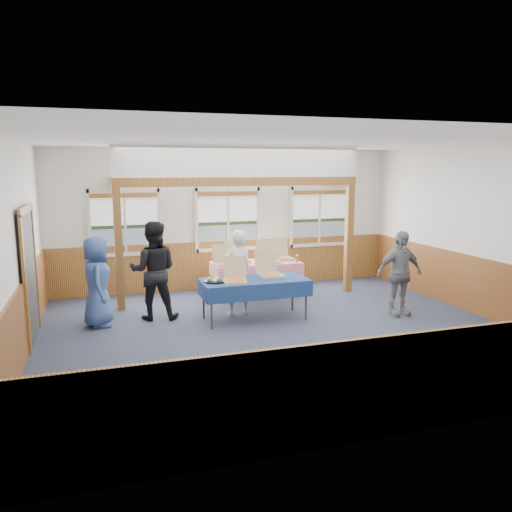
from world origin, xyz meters
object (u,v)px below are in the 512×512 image
(table_left, at_px, (254,282))
(woman_black, at_px, (153,271))
(woman_white, at_px, (237,273))
(person_grey, at_px, (399,273))
(table_right, at_px, (256,265))
(man_blue, at_px, (97,282))

(table_left, relative_size, woman_black, 1.09)
(woman_white, bearing_deg, person_grey, 151.85)
(table_left, bearing_deg, table_right, 74.14)
(table_right, xyz_separation_m, woman_black, (-2.30, -1.00, 0.21))
(person_grey, bearing_deg, woman_white, 161.41)
(table_right, distance_m, woman_black, 2.52)
(table_left, xyz_separation_m, person_grey, (2.69, -0.56, 0.11))
(table_left, bearing_deg, person_grey, -8.83)
(table_right, height_order, woman_white, woman_white)
(woman_black, bearing_deg, table_right, -144.79)
(woman_white, height_order, person_grey, woman_white)
(table_right, height_order, woman_black, woman_black)
(table_right, bearing_deg, woman_white, -145.88)
(person_grey, bearing_deg, table_right, 133.86)
(woman_white, xyz_separation_m, woman_black, (-1.53, 0.23, 0.09))
(table_left, height_order, woman_white, woman_white)
(woman_black, xyz_separation_m, person_grey, (4.44, -1.17, -0.10))
(table_right, bearing_deg, person_grey, -69.44)
(man_blue, distance_m, person_grey, 5.53)
(woman_black, bearing_deg, man_blue, 19.66)
(man_blue, bearing_deg, person_grey, -100.77)
(woman_white, relative_size, woman_black, 0.90)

